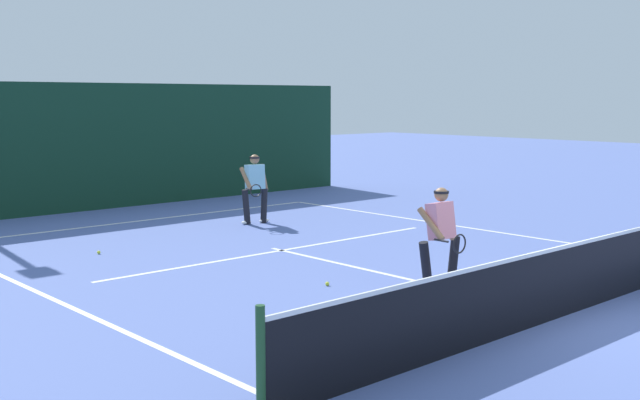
# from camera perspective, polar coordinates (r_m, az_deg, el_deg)

# --- Properties ---
(ground_plane) EXTENTS (80.00, 80.00, 0.00)m
(ground_plane) POSITION_cam_1_polar(r_m,az_deg,el_deg) (11.24, 17.58, -8.05)
(ground_plane) COLOR #5468AD
(court_line_baseline_far) EXTENTS (9.69, 0.10, 0.01)m
(court_line_baseline_far) POSITION_cam_1_polar(r_m,az_deg,el_deg) (19.34, -12.52, -1.43)
(court_line_baseline_far) COLOR white
(court_line_baseline_far) RESTS_ON ground_plane
(court_line_service) EXTENTS (7.90, 0.10, 0.01)m
(court_line_service) POSITION_cam_1_polar(r_m,az_deg,el_deg) (15.16, -2.82, -3.71)
(court_line_service) COLOR white
(court_line_service) RESTS_ON ground_plane
(court_line_centre) EXTENTS (0.10, 6.40, 0.01)m
(court_line_centre) POSITION_cam_1_polar(r_m,az_deg,el_deg) (13.08, 5.35, -5.54)
(court_line_centre) COLOR white
(court_line_centre) RESTS_ON ground_plane
(tennis_net) EXTENTS (10.62, 0.09, 1.10)m
(tennis_net) POSITION_cam_1_polar(r_m,az_deg,el_deg) (11.12, 17.69, -5.52)
(tennis_net) COLOR #1E4723
(tennis_net) RESTS_ON ground_plane
(player_near) EXTENTS (0.92, 0.86, 1.60)m
(player_near) POSITION_cam_1_polar(r_m,az_deg,el_deg) (12.05, 8.85, -2.49)
(player_near) COLOR black
(player_near) RESTS_ON ground_plane
(player_far) EXTENTS (0.90, 0.87, 1.64)m
(player_far) POSITION_cam_1_polar(r_m,az_deg,el_deg) (18.28, -4.79, 1.05)
(player_far) COLOR black
(player_far) RESTS_ON ground_plane
(tennis_ball) EXTENTS (0.07, 0.07, 0.07)m
(tennis_ball) POSITION_cam_1_polar(r_m,az_deg,el_deg) (12.34, 0.54, -6.16)
(tennis_ball) COLOR #D1E033
(tennis_ball) RESTS_ON ground_plane
(tennis_ball_extra) EXTENTS (0.07, 0.07, 0.07)m
(tennis_ball_extra) POSITION_cam_1_polar(r_m,az_deg,el_deg) (15.38, -15.91, -3.71)
(tennis_ball_extra) COLOR #D1E033
(tennis_ball_extra) RESTS_ON ground_plane
(back_fence_windscreen) EXTENTS (16.66, 0.12, 3.34)m
(back_fence_windscreen) POSITION_cam_1_polar(r_m,az_deg,el_deg) (21.34, -15.96, 3.79)
(back_fence_windscreen) COLOR #123522
(back_fence_windscreen) RESTS_ON ground_plane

